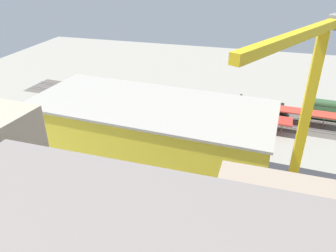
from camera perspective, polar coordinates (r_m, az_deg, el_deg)
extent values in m
plane|color=#9E998C|center=(85.22, 2.71, -3.05)|extent=(207.20, 207.20, 0.00)
cube|color=#5B544C|center=(104.64, 5.58, 2.96)|extent=(130.14, 23.14, 0.01)
cube|color=#2D2D33|center=(80.56, 1.77, -5.01)|extent=(129.81, 18.66, 0.01)
cube|color=#9E9EA8|center=(107.69, 5.93, 3.78)|extent=(129.14, 9.80, 0.12)
cube|color=#9E9EA8|center=(106.39, 5.79, 3.48)|extent=(129.14, 9.80, 0.12)
cube|color=#9E9EA8|center=(102.75, 5.36, 2.60)|extent=(129.14, 9.80, 0.12)
cube|color=#9E9EA8|center=(101.47, 5.21, 2.27)|extent=(129.14, 9.80, 0.12)
cube|color=#B73328|center=(95.72, 6.00, 3.00)|extent=(50.62, 9.09, 0.43)
cylinder|color=slate|center=(94.37, 19.34, -0.24)|extent=(0.30, 0.30, 3.58)
cylinder|color=slate|center=(95.25, 10.33, 1.22)|extent=(0.30, 0.30, 3.58)
cylinder|color=slate|center=(98.46, 1.69, 2.59)|extent=(0.30, 0.30, 3.58)
cylinder|color=slate|center=(103.79, -6.25, 3.79)|extent=(0.30, 0.30, 3.58)
cube|color=#C63D2D|center=(101.82, 9.10, 4.46)|extent=(66.63, 9.38, 0.38)
cylinder|color=slate|center=(102.07, 25.61, 0.72)|extent=(0.30, 0.30, 3.80)
cylinder|color=slate|center=(101.26, 17.30, 2.08)|extent=(0.30, 0.30, 3.80)
cylinder|color=slate|center=(102.65, 9.01, 3.39)|extent=(0.30, 0.30, 3.80)
cylinder|color=slate|center=(106.15, 1.09, 4.58)|extent=(0.30, 0.30, 3.80)
cylinder|color=slate|center=(111.56, -6.22, 5.59)|extent=(0.30, 0.30, 3.80)
cube|color=black|center=(105.70, 15.96, 2.53)|extent=(16.15, 3.66, 1.00)
cylinder|color=black|center=(105.03, 15.29, 3.58)|extent=(13.22, 3.71, 2.74)
cube|color=black|center=(105.07, 18.77, 2.74)|extent=(3.17, 3.15, 3.62)
cylinder|color=black|center=(104.65, 12.71, 5.04)|extent=(0.70, 0.70, 1.40)
cube|color=black|center=(108.25, -6.93, 3.92)|extent=(14.58, 3.53, 0.60)
cube|color=maroon|center=(107.46, -6.99, 4.90)|extent=(16.22, 4.26, 3.42)
cylinder|color=maroon|center=(106.73, -7.05, 5.87)|extent=(15.59, 4.21, 3.07)
cube|color=black|center=(76.46, 19.87, -8.76)|extent=(3.75, 2.10, 0.30)
cube|color=silver|center=(76.16, 19.93, -8.43)|extent=(4.44, 2.23, 0.76)
cube|color=#1E2328|center=(75.79, 20.01, -8.02)|extent=(2.54, 1.85, 0.59)
cube|color=black|center=(76.08, 14.91, -8.12)|extent=(3.95, 2.15, 0.30)
cube|color=black|center=(75.76, 14.96, -7.76)|extent=(4.67, 2.30, 0.85)
cube|color=#1E2328|center=(75.37, 15.03, -7.34)|extent=(2.68, 1.88, 0.51)
cube|color=black|center=(75.86, 9.33, -7.58)|extent=(3.76, 1.81, 0.30)
cube|color=navy|center=(75.55, 9.36, -7.24)|extent=(4.47, 1.89, 0.77)
cube|color=#1E2328|center=(75.16, 9.40, -6.80)|extent=(2.52, 1.63, 0.64)
cube|color=black|center=(77.29, 3.89, -6.50)|extent=(4.01, 2.13, 0.30)
cube|color=black|center=(76.96, 3.90, -6.14)|extent=(4.76, 2.27, 0.86)
cube|color=#1E2328|center=(76.54, 3.92, -5.65)|extent=(2.72, 1.87, 0.69)
cube|color=black|center=(78.73, -0.89, -5.72)|extent=(3.55, 1.95, 0.30)
cube|color=silver|center=(78.44, -0.89, -5.40)|extent=(4.21, 2.06, 0.75)
cube|color=#1E2328|center=(78.09, -0.89, -5.00)|extent=(2.39, 1.74, 0.54)
cube|color=yellow|center=(58.99, -2.89, -6.01)|extent=(41.01, 19.81, 21.54)
cube|color=#ADA89E|center=(53.71, -3.16, 3.79)|extent=(41.65, 20.46, 0.40)
cube|color=gray|center=(65.00, 19.45, -15.54)|extent=(3.60, 3.60, 1.20)
cube|color=yellow|center=(55.46, 22.12, -2.70)|extent=(1.40, 1.40, 34.59)
cube|color=yellow|center=(40.98, 21.29, 14.26)|extent=(12.47, 22.49, 1.20)
cube|color=black|center=(74.46, 9.26, -8.23)|extent=(8.44, 2.28, 0.50)
cube|color=silver|center=(73.38, 10.17, -7.24)|extent=(6.35, 2.46, 3.00)
cube|color=maroon|center=(74.01, 6.91, -7.00)|extent=(2.14, 2.37, 2.23)
cube|color=black|center=(74.86, 11.16, -8.20)|extent=(8.36, 3.14, 0.50)
cube|color=silver|center=(73.79, 12.07, -7.30)|extent=(6.30, 3.18, 2.86)
cube|color=maroon|center=(74.50, 8.96, -6.88)|extent=(2.34, 2.76, 2.27)
cube|color=black|center=(80.41, -9.95, -5.32)|extent=(8.40, 3.37, 0.50)
cube|color=silver|center=(79.01, -9.39, -4.50)|extent=(6.30, 3.34, 2.78)
cube|color=silver|center=(81.13, -11.83, -3.93)|extent=(2.47, 2.83, 2.53)
cylinder|color=brown|center=(84.14, 2.28, -2.19)|extent=(0.40, 0.40, 3.25)
sphere|color=#2D7233|center=(82.53, 2.32, -0.17)|extent=(4.95, 4.95, 4.95)
cylinder|color=brown|center=(87.99, -5.76, -0.76)|extent=(0.46, 0.46, 3.62)
sphere|color=#28662D|center=(86.47, -5.86, 1.18)|extent=(4.33, 4.33, 4.33)
cylinder|color=brown|center=(82.73, 4.88, -2.74)|extent=(0.59, 0.59, 3.48)
sphere|color=#38843D|center=(81.02, 4.97, -0.61)|extent=(5.03, 5.03, 5.03)
cylinder|color=#333333|center=(91.60, -13.34, 0.44)|extent=(0.16, 0.16, 5.47)
cube|color=black|center=(90.23, -13.56, 2.24)|extent=(0.36, 0.36, 0.90)
sphere|color=green|center=(90.45, -13.66, 2.09)|extent=(0.20, 0.20, 0.20)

